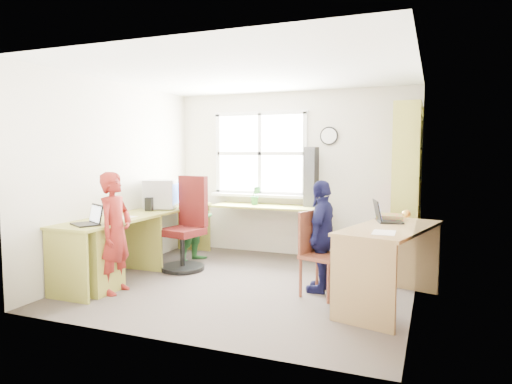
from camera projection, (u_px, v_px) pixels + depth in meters
room at (252, 179)px, 5.23m from camera, size 3.64×3.44×2.44m
l_desk at (137, 242)px, 5.42m from camera, size 2.38×2.95×0.75m
right_desk at (390, 249)px, 4.46m from camera, size 0.97×1.50×0.80m
bookshelf at (407, 194)px, 5.66m from camera, size 0.30×1.02×2.10m
swivel_chair at (187, 229)px, 5.92m from camera, size 0.66×0.66×1.20m
wooden_chair at (317, 250)px, 4.83m from camera, size 0.49×0.49×0.90m
crt_monitor at (161, 194)px, 6.18m from camera, size 0.50×0.47×0.40m
laptop_left at (90, 220)px, 4.85m from camera, size 0.40×0.38×0.21m
laptop_right at (384, 217)px, 4.73m from camera, size 0.35×0.39×0.23m
speaker_a at (149, 204)px, 5.98m from camera, size 0.10×0.10×0.18m
speaker_b at (173, 200)px, 6.50m from camera, size 0.10×0.10×0.17m
cd_tower at (311, 177)px, 6.43m from camera, size 0.20×0.18×0.84m
game_box at (390, 217)px, 4.89m from camera, size 0.28×0.28×0.05m
paper_a at (124, 217)px, 5.38m from camera, size 0.20×0.28×0.00m
paper_b at (384, 233)px, 4.09m from camera, size 0.21×0.29×0.00m
potted_plant at (256, 195)px, 6.68m from camera, size 0.18×0.17×0.28m
person_red at (115, 233)px, 4.91m from camera, size 0.36×0.50×1.31m
person_green at (197, 220)px, 6.35m from camera, size 0.54×0.64×1.16m
person_navy at (322, 236)px, 4.96m from camera, size 0.32×0.73×1.22m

